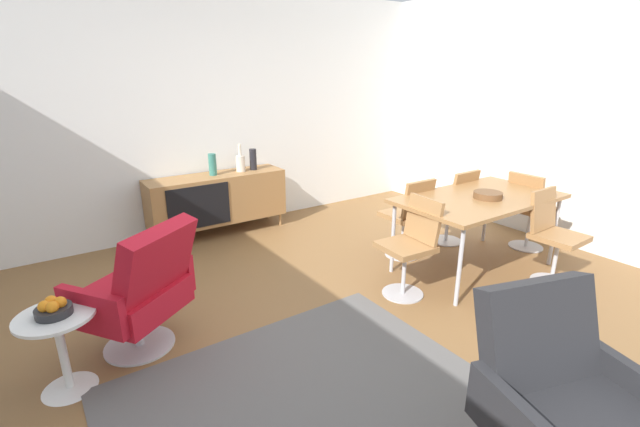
{
  "coord_description": "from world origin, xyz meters",
  "views": [
    {
      "loc": [
        -1.71,
        -2.45,
        1.88
      ],
      "look_at": [
        0.21,
        0.36,
        0.75
      ],
      "focal_mm": 24.4,
      "sensor_mm": 36.0,
      "label": 1
    }
  ],
  "objects_px": {
    "vase_ceramic_small": "(213,165)",
    "lounge_chair_red": "(139,289)",
    "dining_chair_back_right": "(454,203)",
    "dining_table": "(479,201)",
    "armchair_black_shell": "(559,395)",
    "wooden_bowl_on_table": "(488,195)",
    "vase_sculptural_dark": "(253,159)",
    "dining_chair_near_window": "(411,243)",
    "side_table_round": "(61,344)",
    "vase_cobalt": "(240,163)",
    "sideboard": "(217,198)",
    "fruit_bowl": "(53,308)",
    "dining_chair_front_right": "(553,233)",
    "dining_chair_far_end": "(529,208)",
    "dining_chair_back_left": "(409,215)"
  },
  "relations": [
    {
      "from": "lounge_chair_red",
      "to": "side_table_round",
      "type": "bearing_deg",
      "value": -162.81
    },
    {
      "from": "vase_ceramic_small",
      "to": "wooden_bowl_on_table",
      "type": "relative_size",
      "value": 0.96
    },
    {
      "from": "fruit_bowl",
      "to": "dining_chair_front_right",
      "type": "bearing_deg",
      "value": -12.58
    },
    {
      "from": "sideboard",
      "to": "vase_sculptural_dark",
      "type": "bearing_deg",
      "value": 0.22
    },
    {
      "from": "side_table_round",
      "to": "fruit_bowl",
      "type": "height_order",
      "value": "fruit_bowl"
    },
    {
      "from": "wooden_bowl_on_table",
      "to": "dining_chair_front_right",
      "type": "xyz_separation_m",
      "value": [
        0.34,
        -0.48,
        -0.3
      ]
    },
    {
      "from": "dining_chair_back_left",
      "to": "side_table_round",
      "type": "distance_m",
      "value": 3.17
    },
    {
      "from": "vase_sculptural_dark",
      "to": "vase_ceramic_small",
      "type": "distance_m",
      "value": 0.51
    },
    {
      "from": "wooden_bowl_on_table",
      "to": "vase_sculptural_dark",
      "type": "bearing_deg",
      "value": 116.74
    },
    {
      "from": "wooden_bowl_on_table",
      "to": "dining_chair_far_end",
      "type": "distance_m",
      "value": 0.93
    },
    {
      "from": "vase_sculptural_dark",
      "to": "fruit_bowl",
      "type": "height_order",
      "value": "vase_sculptural_dark"
    },
    {
      "from": "dining_table",
      "to": "dining_chair_near_window",
      "type": "relative_size",
      "value": 1.87
    },
    {
      "from": "vase_sculptural_dark",
      "to": "fruit_bowl",
      "type": "distance_m",
      "value": 3.09
    },
    {
      "from": "sideboard",
      "to": "vase_sculptural_dark",
      "type": "relative_size",
      "value": 6.3
    },
    {
      "from": "dining_table",
      "to": "armchair_black_shell",
      "type": "relative_size",
      "value": 1.69
    },
    {
      "from": "vase_cobalt",
      "to": "side_table_round",
      "type": "relative_size",
      "value": 0.63
    },
    {
      "from": "lounge_chair_red",
      "to": "fruit_bowl",
      "type": "xyz_separation_m",
      "value": [
        -0.5,
        -0.16,
        0.1
      ]
    },
    {
      "from": "vase_sculptural_dark",
      "to": "dining_chair_front_right",
      "type": "xyz_separation_m",
      "value": [
        1.56,
        -2.9,
        -0.38
      ]
    },
    {
      "from": "sideboard",
      "to": "dining_chair_back_left",
      "type": "bearing_deg",
      "value": -52.93
    },
    {
      "from": "vase_cobalt",
      "to": "armchair_black_shell",
      "type": "xyz_separation_m",
      "value": [
        -0.28,
        -4.03,
        -0.36
      ]
    },
    {
      "from": "vase_ceramic_small",
      "to": "dining_chair_back_right",
      "type": "height_order",
      "value": "vase_ceramic_small"
    },
    {
      "from": "dining_table",
      "to": "vase_sculptural_dark",
      "type": "bearing_deg",
      "value": 117.33
    },
    {
      "from": "vase_cobalt",
      "to": "side_table_round",
      "type": "xyz_separation_m",
      "value": [
        -2.13,
        -2.04,
        -0.51
      ]
    },
    {
      "from": "dining_chair_back_right",
      "to": "dining_chair_near_window",
      "type": "relative_size",
      "value": 1.0
    },
    {
      "from": "wooden_bowl_on_table",
      "to": "dining_chair_far_end",
      "type": "xyz_separation_m",
      "value": [
        0.88,
        0.08,
        -0.3
      ]
    },
    {
      "from": "vase_cobalt",
      "to": "armchair_black_shell",
      "type": "relative_size",
      "value": 0.35
    },
    {
      "from": "dining_chair_near_window",
      "to": "vase_sculptural_dark",
      "type": "bearing_deg",
      "value": 97.82
    },
    {
      "from": "wooden_bowl_on_table",
      "to": "armchair_black_shell",
      "type": "distance_m",
      "value": 2.34
    },
    {
      "from": "vase_cobalt",
      "to": "lounge_chair_red",
      "type": "height_order",
      "value": "vase_cobalt"
    },
    {
      "from": "sideboard",
      "to": "dining_chair_front_right",
      "type": "relative_size",
      "value": 1.87
    },
    {
      "from": "dining_chair_back_right",
      "to": "side_table_round",
      "type": "height_order",
      "value": "dining_chair_back_right"
    },
    {
      "from": "vase_cobalt",
      "to": "sideboard",
      "type": "bearing_deg",
      "value": -179.66
    },
    {
      "from": "vase_sculptural_dark",
      "to": "wooden_bowl_on_table",
      "type": "xyz_separation_m",
      "value": [
        1.22,
        -2.42,
        -0.08
      ]
    },
    {
      "from": "vase_sculptural_dark",
      "to": "fruit_bowl",
      "type": "relative_size",
      "value": 1.27
    },
    {
      "from": "dining_chair_back_right",
      "to": "dining_chair_near_window",
      "type": "height_order",
      "value": "same"
    },
    {
      "from": "dining_chair_far_end",
      "to": "dining_chair_back_right",
      "type": "xyz_separation_m",
      "value": [
        -0.54,
        0.56,
        0.0
      ]
    },
    {
      "from": "vase_ceramic_small",
      "to": "lounge_chair_red",
      "type": "distance_m",
      "value": 2.31
    },
    {
      "from": "side_table_round",
      "to": "dining_chair_front_right",
      "type": "bearing_deg",
      "value": -12.6
    },
    {
      "from": "dining_chair_front_right",
      "to": "armchair_black_shell",
      "type": "height_order",
      "value": "armchair_black_shell"
    },
    {
      "from": "vase_cobalt",
      "to": "vase_sculptural_dark",
      "type": "xyz_separation_m",
      "value": [
        0.17,
        0.0,
        0.02
      ]
    },
    {
      "from": "dining_chair_back_right",
      "to": "side_table_round",
      "type": "distance_m",
      "value": 3.87
    },
    {
      "from": "vase_sculptural_dark",
      "to": "vase_ceramic_small",
      "type": "relative_size",
      "value": 1.02
    },
    {
      "from": "wooden_bowl_on_table",
      "to": "dining_chair_back_right",
      "type": "relative_size",
      "value": 0.3
    },
    {
      "from": "vase_cobalt",
      "to": "dining_chair_front_right",
      "type": "height_order",
      "value": "vase_cobalt"
    },
    {
      "from": "vase_ceramic_small",
      "to": "dining_chair_near_window",
      "type": "relative_size",
      "value": 0.29
    },
    {
      "from": "wooden_bowl_on_table",
      "to": "dining_chair_back_right",
      "type": "distance_m",
      "value": 0.78
    },
    {
      "from": "dining_table",
      "to": "dining_chair_near_window",
      "type": "distance_m",
      "value": 0.92
    },
    {
      "from": "vase_sculptural_dark",
      "to": "lounge_chair_red",
      "type": "bearing_deg",
      "value": -133.51
    },
    {
      "from": "vase_sculptural_dark",
      "to": "side_table_round",
      "type": "bearing_deg",
      "value": -138.3
    },
    {
      "from": "sideboard",
      "to": "fruit_bowl",
      "type": "height_order",
      "value": "sideboard"
    }
  ]
}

